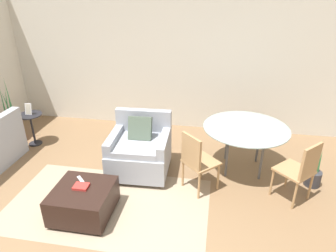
{
  "coord_description": "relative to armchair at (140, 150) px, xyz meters",
  "views": [
    {
      "loc": [
        1.31,
        -2.01,
        2.7
      ],
      "look_at": [
        0.6,
        2.04,
        0.75
      ],
      "focal_mm": 32.0,
      "sensor_mm": 36.0,
      "label": 1
    }
  ],
  "objects": [
    {
      "name": "dining_chair_near_right",
      "position": [
        2.27,
        -0.35,
        0.15
      ],
      "size": [
        0.59,
        0.59,
        0.9
      ],
      "color": "tan",
      "rests_on": "ground_plane"
    },
    {
      "name": "armchair",
      "position": [
        0.0,
        0.0,
        0.0
      ],
      "size": [
        0.93,
        0.91,
        0.91
      ],
      "color": "#999EA8",
      "rests_on": "ground_plane"
    },
    {
      "name": "potted_plant",
      "position": [
        -2.61,
        0.59,
        -0.11
      ],
      "size": [
        0.32,
        0.32,
        1.25
      ],
      "color": "maroon",
      "rests_on": "ground_plane"
    },
    {
      "name": "picture_frame",
      "position": [
        -2.16,
        0.52,
        0.33
      ],
      "size": [
        0.12,
        0.07,
        0.21
      ],
      "color": "silver",
      "rests_on": "side_table"
    },
    {
      "name": "tv_remote_primary",
      "position": [
        -0.55,
        -0.93,
        0.04
      ],
      "size": [
        0.15,
        0.15,
        0.01
      ],
      "color": "#B7B7BC",
      "rests_on": "ottoman"
    },
    {
      "name": "wall_back",
      "position": [
        -0.19,
        1.8,
        1.01
      ],
      "size": [
        12.0,
        0.06,
        2.75
      ],
      "color": "beige",
      "rests_on": "ground_plane"
    },
    {
      "name": "dining_chair_near_left",
      "position": [
        0.9,
        -0.35,
        0.15
      ],
      "size": [
        0.59,
        0.59,
        0.9
      ],
      "color": "tan",
      "rests_on": "ground_plane"
    },
    {
      "name": "dining_table",
      "position": [
        1.59,
        0.34,
        0.31
      ],
      "size": [
        1.3,
        1.3,
        0.74
      ],
      "color": "#8C9E99",
      "rests_on": "ground_plane"
    },
    {
      "name": "ottoman",
      "position": [
        -0.46,
        -1.11,
        -0.15
      ],
      "size": [
        0.72,
        0.71,
        0.4
      ],
      "color": "black",
      "rests_on": "ground_plane"
    },
    {
      "name": "potted_plant_small",
      "position": [
        2.6,
        0.06,
        -0.19
      ],
      "size": [
        0.22,
        0.22,
        0.75
      ],
      "color": "#333338",
      "rests_on": "ground_plane"
    },
    {
      "name": "book_stack",
      "position": [
        -0.47,
        -1.08,
        0.05
      ],
      "size": [
        0.19,
        0.15,
        0.03
      ],
      "color": "#B72D28",
      "rests_on": "ottoman"
    },
    {
      "name": "area_rug",
      "position": [
        -0.23,
        -0.87,
        -0.36
      ],
      "size": [
        2.69,
        1.54,
        0.01
      ],
      "color": "gray",
      "rests_on": "ground_plane"
    },
    {
      "name": "side_table",
      "position": [
        -2.16,
        0.52,
        0.05
      ],
      "size": [
        0.43,
        0.43,
        0.6
      ],
      "color": "black",
      "rests_on": "ground_plane"
    }
  ]
}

